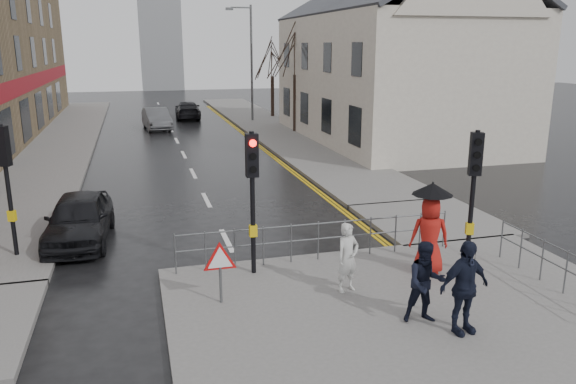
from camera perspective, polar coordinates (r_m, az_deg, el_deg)
ground at (r=13.43m, az=-4.15°, el=-9.09°), size 120.00×120.00×0.00m
near_pavement at (r=11.41m, az=14.94°, el=-13.73°), size 10.00×9.00×0.14m
left_pavement at (r=35.73m, az=-21.97°, el=5.02°), size 4.00×44.00×0.14m
right_pavement at (r=38.48m, az=-1.96°, el=6.69°), size 4.00×40.00×0.14m
pavement_bridge_right at (r=18.26m, az=14.33°, el=-2.78°), size 4.00×4.20×0.14m
building_right_cream at (r=33.32m, az=10.39°, el=13.36°), size 9.00×16.40×10.10m
church_tower at (r=74.26m, az=-12.97°, el=17.09°), size 5.00×5.00×18.00m
traffic_signal_near_left at (r=12.87m, az=-3.65°, el=1.41°), size 0.28×0.27×3.40m
traffic_signal_near_right at (r=13.70m, az=18.38°, el=1.50°), size 0.34×0.33×3.40m
traffic_signal_far_left at (r=15.69m, az=-26.75°, el=2.27°), size 0.34×0.33×3.40m
guard_railing_front at (r=14.13m, az=3.10°, el=-4.12°), size 7.14×0.04×1.00m
guard_railing_side at (r=13.62m, az=26.49°, el=-6.50°), size 0.04×4.54×1.00m
warning_sign at (r=11.81m, az=-6.92°, el=-7.12°), size 0.80×0.07×1.35m
street_lamp at (r=40.90m, az=-3.98°, el=13.66°), size 1.83×0.25×8.00m
tree_near at (r=35.46m, az=0.75°, el=14.24°), size 2.40×2.40×6.58m
tree_far at (r=43.33m, az=-1.61°, el=13.37°), size 2.40×2.40×5.64m
pedestrian_a at (r=12.40m, az=6.09°, el=-6.63°), size 0.66×0.53×1.55m
pedestrian_b at (r=11.31m, az=13.81°, el=-8.92°), size 0.90×0.76×1.64m
pedestrian_with_umbrella at (r=13.59m, az=14.24°, el=-3.36°), size 1.05×0.96×2.20m
pedestrian_d at (r=11.06m, az=17.47°, el=-9.22°), size 1.12×0.58×1.82m
car_parked at (r=16.84m, az=-20.45°, el=-2.54°), size 1.90×4.16×1.38m
car_mid at (r=38.46m, az=-13.20°, el=7.25°), size 1.90×4.36×1.39m
car_far at (r=43.67m, az=-10.16°, el=8.19°), size 2.05×4.57×1.30m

